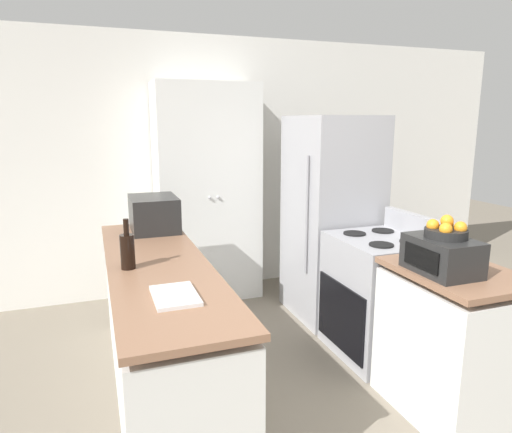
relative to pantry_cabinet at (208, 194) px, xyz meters
name	(u,v)px	position (x,y,z in m)	size (l,w,h in m)	color
wall_back	(210,167)	(0.10, 0.28, 0.24)	(7.00, 0.06, 2.60)	white
counter_left	(161,332)	(-0.72, -1.61, -0.62)	(0.60, 2.29, 0.91)	silver
counter_right	(450,344)	(0.91, -2.36, -0.62)	(0.60, 0.78, 0.91)	silver
pantry_cabinet	(208,194)	(0.00, 0.00, 0.00)	(0.99, 0.49, 2.12)	white
stove	(379,295)	(0.93, -1.59, -0.60)	(0.66, 0.72, 1.07)	#9E9EA3
refrigerator	(331,218)	(0.95, -0.80, -0.16)	(0.70, 0.78, 1.81)	#A3A3A8
microwave	(154,214)	(-0.62, -0.77, -0.01)	(0.36, 0.46, 0.27)	black
wine_bottle	(127,250)	(-0.90, -1.68, -0.04)	(0.08, 0.08, 0.30)	black
toaster_oven	(442,255)	(0.78, -2.37, -0.04)	(0.29, 0.40, 0.21)	black
fruit_bowl	(446,230)	(0.80, -2.36, 0.10)	(0.24, 0.24, 0.13)	black
cutting_board	(175,296)	(-0.72, -2.23, -0.14)	(0.21, 0.31, 0.02)	silver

